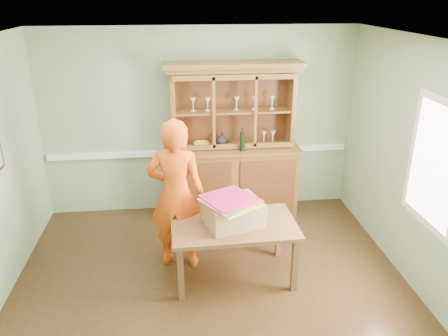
{
  "coord_description": "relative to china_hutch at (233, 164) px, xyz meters",
  "views": [
    {
      "loc": [
        -0.31,
        -4.12,
        3.12
      ],
      "look_at": [
        0.18,
        0.4,
        1.27
      ],
      "focal_mm": 35.0,
      "sensor_mm": 36.0,
      "label": 1
    }
  ],
  "objects": [
    {
      "name": "floor",
      "position": [
        -0.46,
        -1.75,
        -0.78
      ],
      "size": [
        4.5,
        4.5,
        0.0
      ],
      "primitive_type": "plane",
      "color": "#442B15",
      "rests_on": "ground"
    },
    {
      "name": "ceiling",
      "position": [
        -0.46,
        -1.75,
        1.92
      ],
      "size": [
        4.5,
        4.5,
        0.0
      ],
      "primitive_type": "plane",
      "rotation": [
        3.14,
        0.0,
        0.0
      ],
      "color": "white",
      "rests_on": "wall_back"
    },
    {
      "name": "wall_back",
      "position": [
        -0.46,
        0.25,
        0.57
      ],
      "size": [
        4.5,
        0.0,
        4.5
      ],
      "primitive_type": "plane",
      "rotation": [
        1.57,
        0.0,
        0.0
      ],
      "color": "#88A57B",
      "rests_on": "floor"
    },
    {
      "name": "wall_right",
      "position": [
        1.79,
        -1.75,
        0.57
      ],
      "size": [
        0.0,
        4.0,
        4.0
      ],
      "primitive_type": "plane",
      "rotation": [
        1.57,
        0.0,
        -1.57
      ],
      "color": "#88A57B",
      "rests_on": "floor"
    },
    {
      "name": "wall_front",
      "position": [
        -0.46,
        -3.75,
        0.57
      ],
      "size": [
        4.5,
        0.0,
        4.5
      ],
      "primitive_type": "plane",
      "rotation": [
        -1.57,
        0.0,
        0.0
      ],
      "color": "#88A57B",
      "rests_on": "floor"
    },
    {
      "name": "chair_rail",
      "position": [
        -0.46,
        0.23,
        0.12
      ],
      "size": [
        4.41,
        0.05,
        0.08
      ],
      "primitive_type": "cube",
      "color": "white",
      "rests_on": "wall_back"
    },
    {
      "name": "window_panel",
      "position": [
        1.77,
        -2.05,
        0.72
      ],
      "size": [
        0.03,
        0.96,
        1.36
      ],
      "color": "white",
      "rests_on": "wall_right"
    },
    {
      "name": "china_hutch",
      "position": [
        0.0,
        0.0,
        0.0
      ],
      "size": [
        1.9,
        0.63,
        2.24
      ],
      "color": "brown",
      "rests_on": "floor"
    },
    {
      "name": "dining_table",
      "position": [
        -0.2,
        -1.61,
        -0.17
      ],
      "size": [
        1.42,
        0.88,
        0.7
      ],
      "rotation": [
        0.0,
        0.0,
        0.03
      ],
      "color": "brown",
      "rests_on": "floor"
    },
    {
      "name": "cardboard_box",
      "position": [
        -0.21,
        -1.6,
        0.05
      ],
      "size": [
        0.71,
        0.63,
        0.28
      ],
      "primitive_type": "cube",
      "rotation": [
        0.0,
        0.0,
        0.29
      ],
      "color": "tan",
      "rests_on": "dining_table"
    },
    {
      "name": "kite_stack",
      "position": [
        -0.25,
        -1.65,
        0.22
      ],
      "size": [
        0.69,
        0.69,
        0.05
      ],
      "rotation": [
        0.0,
        0.0,
        0.59
      ],
      "color": "yellow",
      "rests_on": "cardboard_box"
    },
    {
      "name": "person",
      "position": [
        -0.83,
        -1.26,
        0.14
      ],
      "size": [
        0.74,
        0.56,
        1.84
      ],
      "primitive_type": "imported",
      "rotation": [
        0.0,
        0.0,
        2.95
      ],
      "color": "#F8540F",
      "rests_on": "floor"
    }
  ]
}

